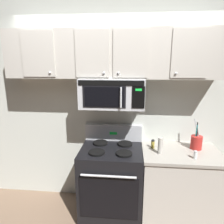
{
  "coord_description": "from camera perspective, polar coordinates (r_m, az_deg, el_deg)",
  "views": [
    {
      "loc": [
        0.23,
        -1.88,
        1.96
      ],
      "look_at": [
        0.0,
        0.49,
        1.35
      ],
      "focal_mm": 32.66,
      "sensor_mm": 36.0,
      "label": 1
    }
  ],
  "objects": [
    {
      "name": "utensil_crock_red",
      "position": [
        2.71,
        22.55,
        -7.74
      ],
      "size": [
        0.13,
        0.13,
        0.37
      ],
      "color": "red",
      "rests_on": "counter_segment"
    },
    {
      "name": "over_range_microwave",
      "position": [
        2.46,
        0.11,
        5.38
      ],
      "size": [
        0.76,
        0.43,
        0.35
      ],
      "color": "#B7BABF"
    },
    {
      "name": "upper_cabinets",
      "position": [
        2.46,
        0.19,
        15.89
      ],
      "size": [
        2.5,
        0.36,
        0.55
      ],
      "color": "#BCB7AD"
    },
    {
      "name": "counter_segment",
      "position": [
        2.83,
        18.08,
        -18.69
      ],
      "size": [
        0.93,
        0.65,
        0.9
      ],
      "color": "#BCB7AD",
      "rests_on": "ground_plane"
    },
    {
      "name": "spice_jar",
      "position": [
        2.59,
        11.35,
        -8.77
      ],
      "size": [
        0.04,
        0.04,
        0.11
      ],
      "color": "olive",
      "rests_on": "counter_segment"
    },
    {
      "name": "pepper_mill",
      "position": [
        2.45,
        13.35,
        -9.16
      ],
      "size": [
        0.05,
        0.05,
        0.2
      ],
      "primitive_type": "cylinder",
      "color": "#B7B2A8",
      "rests_on": "counter_segment"
    },
    {
      "name": "back_wall",
      "position": [
        2.75,
        0.6,
        1.55
      ],
      "size": [
        5.2,
        0.1,
        2.7
      ],
      "primitive_type": "cube",
      "color": "silver",
      "rests_on": "ground_plane"
    },
    {
      "name": "salt_shaker",
      "position": [
        2.47,
        22.32,
        -11.05
      ],
      "size": [
        0.04,
        0.04,
        0.09
      ],
      "color": "white",
      "rests_on": "counter_segment"
    },
    {
      "name": "stove_range",
      "position": [
        2.75,
        -0.14,
        -18.43
      ],
      "size": [
        0.76,
        0.69,
        1.12
      ],
      "color": "black",
      "rests_on": "ground_plane"
    }
  ]
}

